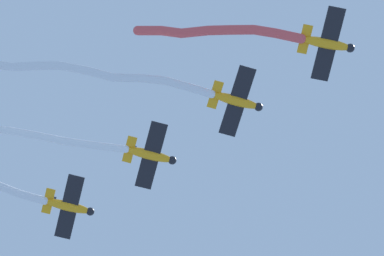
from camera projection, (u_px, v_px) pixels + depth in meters
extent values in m
ellipsoid|color=orange|center=(326.00, 43.00, 79.89)|extent=(5.16, 2.16, 1.03)
sphere|color=black|center=(350.00, 48.00, 80.04)|extent=(1.06, 1.06, 0.88)
ellipsoid|color=#232833|center=(332.00, 44.00, 80.30)|extent=(1.39, 0.96, 0.55)
cube|color=black|center=(328.00, 44.00, 79.77)|extent=(3.35, 7.55, 0.14)
cube|color=orange|center=(305.00, 39.00, 79.84)|extent=(1.59, 3.02, 0.11)
cube|color=black|center=(305.00, 38.00, 80.36)|extent=(1.15, 0.40, 1.42)
cylinder|color=#DB4C4C|center=(289.00, 36.00, 79.63)|extent=(2.68, 1.52, 1.03)
cylinder|color=#DB4C4C|center=(265.00, 31.00, 79.74)|extent=(2.45, 1.27, 1.39)
cylinder|color=#DB4C4C|center=(243.00, 30.00, 79.90)|extent=(2.25, 1.01, 0.96)
cylinder|color=#DB4C4C|center=(220.00, 30.00, 79.90)|extent=(2.26, 0.97, 0.95)
cylinder|color=#DB4C4C|center=(195.00, 32.00, 80.21)|extent=(2.92, 1.23, 1.44)
cylinder|color=#DB4C4C|center=(172.00, 32.00, 80.73)|extent=(2.30, 1.15, 1.47)
cylinder|color=#DB4C4C|center=(150.00, 31.00, 81.17)|extent=(2.56, 0.95, 1.34)
sphere|color=#DB4C4C|center=(301.00, 39.00, 79.68)|extent=(0.94, 0.94, 0.94)
sphere|color=#DB4C4C|center=(276.00, 33.00, 79.58)|extent=(0.94, 0.94, 0.94)
sphere|color=#DB4C4C|center=(254.00, 30.00, 79.91)|extent=(0.94, 0.94, 0.94)
sphere|color=#DB4C4C|center=(231.00, 30.00, 79.90)|extent=(0.94, 0.94, 0.94)
sphere|color=#DB4C4C|center=(208.00, 30.00, 79.91)|extent=(0.94, 0.94, 0.94)
sphere|color=#DB4C4C|center=(181.00, 33.00, 80.50)|extent=(0.94, 0.94, 0.94)
sphere|color=#DB4C4C|center=(162.00, 31.00, 80.97)|extent=(0.94, 0.94, 0.94)
sphere|color=#DB4C4C|center=(138.00, 31.00, 81.38)|extent=(0.94, 0.94, 0.94)
ellipsoid|color=orange|center=(236.00, 101.00, 82.08)|extent=(5.13, 2.56, 1.03)
sphere|color=black|center=(258.00, 107.00, 82.30)|extent=(1.11, 1.11, 0.88)
ellipsoid|color=#232833|center=(241.00, 101.00, 82.50)|extent=(1.42, 1.05, 0.55)
cube|color=black|center=(237.00, 101.00, 81.96)|extent=(3.93, 7.53, 0.14)
cube|color=orange|center=(215.00, 95.00, 81.97)|extent=(1.81, 3.03, 0.11)
cube|color=black|center=(216.00, 93.00, 82.49)|extent=(1.13, 0.49, 1.42)
cylinder|color=white|center=(200.00, 90.00, 81.56)|extent=(2.69, 1.68, 1.06)
cylinder|color=white|center=(176.00, 84.00, 81.03)|extent=(2.71, 1.64, 1.27)
cylinder|color=white|center=(152.00, 79.00, 80.72)|extent=(2.64, 1.15, 0.92)
cylinder|color=white|center=(126.00, 78.00, 80.46)|extent=(2.73, 1.12, 1.32)
cylinder|color=white|center=(101.00, 74.00, 80.13)|extent=(2.68, 1.54, 0.93)
cylinder|color=white|center=(74.00, 68.00, 79.93)|extent=(2.90, 1.48, 0.93)
cylinder|color=white|center=(48.00, 66.00, 79.89)|extent=(2.48, 0.85, 1.01)
cylinder|color=white|center=(25.00, 66.00, 79.96)|extent=(2.15, 0.85, 0.93)
cylinder|color=white|center=(3.00, 66.00, 79.74)|extent=(2.39, 1.25, 1.15)
sphere|color=white|center=(211.00, 94.00, 81.79)|extent=(0.84, 0.84, 0.84)
sphere|color=white|center=(188.00, 87.00, 81.34)|extent=(0.84, 0.84, 0.84)
sphere|color=white|center=(164.00, 80.00, 80.72)|extent=(0.84, 0.84, 0.84)
sphere|color=white|center=(139.00, 78.00, 80.72)|extent=(0.84, 0.84, 0.84)
sphere|color=white|center=(113.00, 78.00, 80.20)|extent=(0.84, 0.84, 0.84)
sphere|color=white|center=(88.00, 71.00, 80.06)|extent=(0.84, 0.84, 0.84)
sphere|color=white|center=(60.00, 66.00, 79.80)|extent=(0.84, 0.84, 0.84)
sphere|color=white|center=(36.00, 66.00, 79.99)|extent=(0.84, 0.84, 0.84)
sphere|color=white|center=(14.00, 67.00, 79.94)|extent=(0.84, 0.84, 0.84)
ellipsoid|color=orange|center=(150.00, 155.00, 84.26)|extent=(5.14, 2.46, 1.03)
sphere|color=black|center=(172.00, 160.00, 84.47)|extent=(1.10, 1.10, 0.88)
ellipsoid|color=#232833|center=(156.00, 155.00, 84.68)|extent=(1.41, 1.03, 0.55)
cube|color=black|center=(151.00, 156.00, 84.15)|extent=(3.79, 7.54, 0.14)
cube|color=orange|center=(130.00, 149.00, 84.17)|extent=(1.76, 3.03, 0.11)
cube|color=black|center=(131.00, 148.00, 84.69)|extent=(1.14, 0.47, 1.42)
cylinder|color=white|center=(110.00, 147.00, 83.79)|extent=(3.30, 1.39, 1.06)
cylinder|color=white|center=(80.00, 143.00, 83.53)|extent=(3.24, 1.35, 0.84)
cylinder|color=white|center=(50.00, 138.00, 83.34)|extent=(3.00, 1.51, 0.87)
cylinder|color=white|center=(22.00, 133.00, 83.31)|extent=(3.13, 1.31, 1.17)
sphere|color=white|center=(126.00, 149.00, 83.99)|extent=(0.79, 0.79, 0.79)
sphere|color=white|center=(95.00, 145.00, 83.58)|extent=(0.79, 0.79, 0.79)
sphere|color=white|center=(64.00, 141.00, 83.48)|extent=(0.79, 0.79, 0.79)
sphere|color=white|center=(36.00, 135.00, 83.20)|extent=(0.79, 0.79, 0.79)
sphere|color=white|center=(8.00, 130.00, 83.41)|extent=(0.79, 0.79, 0.79)
ellipsoid|color=orange|center=(68.00, 206.00, 86.45)|extent=(5.14, 2.47, 1.03)
sphere|color=black|center=(90.00, 212.00, 86.65)|extent=(1.10, 1.10, 0.88)
ellipsoid|color=#232833|center=(74.00, 206.00, 86.87)|extent=(1.41, 1.03, 0.55)
cube|color=black|center=(69.00, 207.00, 86.33)|extent=(3.80, 7.54, 0.14)
cube|color=orange|center=(48.00, 201.00, 86.35)|extent=(1.77, 3.03, 0.11)
cube|color=black|center=(50.00, 199.00, 86.87)|extent=(1.14, 0.47, 1.42)
cylinder|color=white|center=(32.00, 197.00, 86.10)|extent=(2.80, 1.64, 0.94)
cylinder|color=white|center=(7.00, 189.00, 85.88)|extent=(3.04, 1.99, 0.97)
sphere|color=white|center=(44.00, 201.00, 86.18)|extent=(0.85, 0.85, 0.85)
sphere|color=white|center=(20.00, 194.00, 86.02)|extent=(0.85, 0.85, 0.85)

